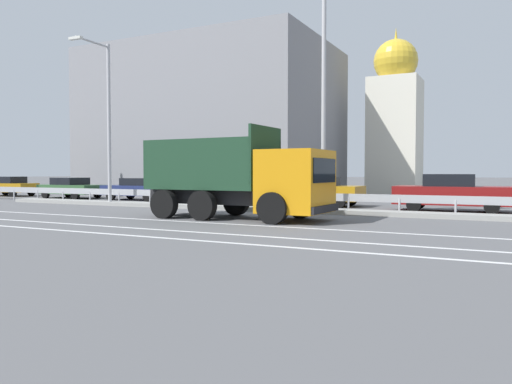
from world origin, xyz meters
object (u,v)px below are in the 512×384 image
Objects in this scene: street_lamp_1 at (106,115)px; church_tower at (395,119)px; street_lamp_2 at (323,67)px; parked_car_4 at (321,191)px; parked_car_0 at (9,186)px; parked_car_1 at (71,188)px; median_road_sign at (234,180)px; dump_truck at (257,184)px; parked_car_5 at (452,193)px; parked_car_3 at (216,192)px; parked_car_2 at (139,189)px.

church_tower is at bearing 61.38° from street_lamp_1.
street_lamp_2 reaches higher than parked_car_4.
parked_car_1 is (6.21, -0.13, -0.01)m from parked_car_0.
street_lamp_1 is at bearing -112.97° from parked_car_0.
median_road_sign is 19.52m from church_tower.
street_lamp_2 is at bearing 21.51° from parked_car_4.
parked_car_0 is 6.21m from parked_car_1.
median_road_sign reaches higher than parked_car_4.
dump_truck is at bearing -108.49° from street_lamp_2.
street_lamp_1 is 16.85m from parked_car_5.
street_lamp_2 is at bearing 0.94° from street_lamp_1.
parked_car_4 reaches higher than parked_car_1.
dump_truck is at bearing -17.97° from street_lamp_1.
church_tower is at bearing -162.51° from parked_car_5.
church_tower is (6.22, 15.34, 4.99)m from parked_car_3.
parked_car_2 is (-13.08, 4.21, -5.21)m from street_lamp_2.
parked_car_5 is 17.06m from church_tower.
parked_car_3 is (5.86, -0.66, -0.04)m from parked_car_2.
median_road_sign reaches higher than parked_car_1.
street_lamp_2 is at bearing -1.68° from median_road_sign.
parked_car_1 is (-7.10, 4.20, -3.88)m from street_lamp_1.
parked_car_0 is 11.64m from parked_car_2.
street_lamp_2 reaches higher than parked_car_3.
street_lamp_1 is at bearing 61.64° from parked_car_1.
parked_car_5 is 0.39× the size of church_tower.
parked_car_2 is (11.64, 0.07, -0.01)m from parked_car_0.
parked_car_5 reaches higher than parked_car_3.
parked_car_1 is 23.10m from parked_car_5.
parked_car_1 is (-17.33, 7.52, -0.56)m from dump_truck.
street_lamp_1 reaches higher than parked_car_1.
parked_car_2 is at bearing -122.29° from dump_truck.
parked_car_1 is 5.43m from parked_car_2.
parked_car_5 is (11.81, -0.04, 0.16)m from parked_car_3.
church_tower reaches higher than median_road_sign.
parked_car_2 is 1.11× the size of parked_car_4.
parked_car_0 is at bearing -88.93° from parked_car_1.
dump_truck is at bearing 4.20° from parked_car_4.
dump_truck reaches higher than parked_car_0.
median_road_sign is 6.20m from street_lamp_2.
dump_truck reaches higher than parked_car_3.
parked_car_0 is at bearing -148.12° from church_tower.
church_tower is at bearing 132.63° from parked_car_1.
parked_car_1 is 0.93× the size of parked_car_5.
church_tower is at bearing -63.07° from parked_car_0.
parked_car_3 is at bearing -81.47° from parked_car_4.
street_lamp_1 is at bearing -47.72° from parked_car_3.
parked_car_0 is (-24.72, 4.14, -5.20)m from street_lamp_2.
median_road_sign is 0.52× the size of parked_car_5.
street_lamp_1 is at bearing -79.43° from parked_car_5.
parked_car_0 is (-20.53, 4.02, -0.63)m from median_road_sign.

